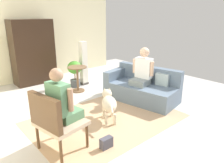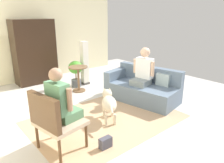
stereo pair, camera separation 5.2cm
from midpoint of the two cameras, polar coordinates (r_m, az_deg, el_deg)
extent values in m
plane|color=beige|center=(4.55, -3.29, -8.62)|extent=(8.01, 8.01, 0.00)
cube|color=beige|center=(7.11, -20.92, 11.56)|extent=(5.81, 0.12, 2.78)
cube|color=tan|center=(4.34, -1.93, -9.98)|extent=(2.85, 2.03, 0.01)
cube|color=slate|center=(5.21, 7.50, -2.78)|extent=(1.15, 1.82, 0.41)
cube|color=slate|center=(5.37, 9.51, 2.10)|extent=(0.49, 1.69, 0.37)
cube|color=slate|center=(5.51, 0.90, 2.07)|extent=(0.87, 0.34, 0.24)
cube|color=#9EB2B7|center=(5.09, 12.93, 0.50)|extent=(0.16, 0.33, 0.28)
cube|color=gray|center=(5.30, 8.33, 1.45)|extent=(0.15, 0.29, 0.28)
cylinder|color=#4C331E|center=(3.84, -13.10, -11.06)|extent=(0.04, 0.04, 0.41)
cylinder|color=#4C331E|center=(3.46, -7.11, -14.13)|extent=(0.04, 0.04, 0.41)
cylinder|color=#4C331E|center=(3.60, -19.53, -13.75)|extent=(0.04, 0.04, 0.41)
cylinder|color=#4C331E|center=(3.20, -13.89, -17.56)|extent=(0.04, 0.04, 0.41)
cube|color=tan|center=(3.40, -13.74, -10.66)|extent=(0.71, 0.76, 0.06)
cube|color=#4C331E|center=(3.14, -17.89, -7.81)|extent=(0.19, 0.67, 0.49)
cube|color=slate|center=(5.05, 7.10, -0.15)|extent=(0.44, 0.46, 0.14)
cube|color=white|center=(5.10, 8.17, 3.58)|extent=(0.25, 0.42, 0.48)
sphere|color=#DDB293|center=(5.02, 8.35, 7.69)|extent=(0.23, 0.23, 0.23)
cylinder|color=#DDB293|center=(4.95, 10.30, 3.32)|extent=(0.08, 0.08, 0.33)
cylinder|color=#DDB293|center=(5.18, 5.70, 4.17)|extent=(0.08, 0.08, 0.33)
cube|color=#527C56|center=(3.42, -12.12, -8.44)|extent=(0.42, 0.43, 0.14)
cube|color=#598C66|center=(3.22, -14.55, -4.38)|extent=(0.24, 0.40, 0.47)
sphere|color=#A57A60|center=(3.10, -15.06, 1.71)|extent=(0.20, 0.20, 0.20)
cylinder|color=#A57A60|center=(3.40, -16.33, -2.87)|extent=(0.08, 0.08, 0.33)
cylinder|color=#A57A60|center=(3.06, -11.44, -4.81)|extent=(0.08, 0.08, 0.33)
cylinder|color=brown|center=(5.70, -9.54, 3.78)|extent=(0.51, 0.51, 0.02)
cylinder|color=brown|center=(5.79, -9.37, 0.52)|extent=(0.06, 0.06, 0.65)
cylinder|color=brown|center=(5.89, -9.22, -2.38)|extent=(0.34, 0.34, 0.03)
ellipsoid|color=beige|center=(4.15, -1.12, -5.99)|extent=(0.51, 0.58, 0.28)
sphere|color=beige|center=(4.40, -1.67, -3.34)|extent=(0.20, 0.20, 0.20)
cone|color=beige|center=(4.36, -2.34, -2.14)|extent=(0.06, 0.06, 0.06)
cone|color=beige|center=(4.38, -1.03, -2.08)|extent=(0.06, 0.06, 0.06)
cylinder|color=beige|center=(3.83, -0.44, -7.46)|extent=(0.13, 0.17, 0.10)
cylinder|color=beige|center=(4.40, -2.51, -8.05)|extent=(0.06, 0.06, 0.21)
cylinder|color=beige|center=(4.42, -0.32, -7.91)|extent=(0.06, 0.06, 0.21)
cylinder|color=beige|center=(4.08, -1.94, -10.24)|extent=(0.06, 0.06, 0.21)
cylinder|color=beige|center=(4.10, 0.43, -10.07)|extent=(0.06, 0.06, 0.21)
cylinder|color=#4C5156|center=(6.24, -9.96, -0.41)|extent=(0.27, 0.27, 0.20)
cylinder|color=brown|center=(6.18, -10.06, 1.37)|extent=(0.03, 0.03, 0.20)
ellipsoid|color=#46982D|center=(6.11, -10.19, 3.70)|extent=(0.40, 0.40, 0.36)
cube|color=#4C4742|center=(6.44, -7.64, -0.39)|extent=(0.20, 0.20, 0.06)
cube|color=white|center=(6.27, -7.88, 5.09)|extent=(0.18, 0.18, 1.20)
cube|color=black|center=(6.73, -20.49, 7.33)|extent=(1.16, 0.56, 1.86)
cube|color=#3F3F4C|center=(3.48, -1.97, -15.99)|extent=(0.21, 0.10, 0.18)
camera|label=1|loc=(0.03, -90.37, -0.12)|focal=34.39mm
camera|label=2|loc=(0.03, 89.63, 0.12)|focal=34.39mm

